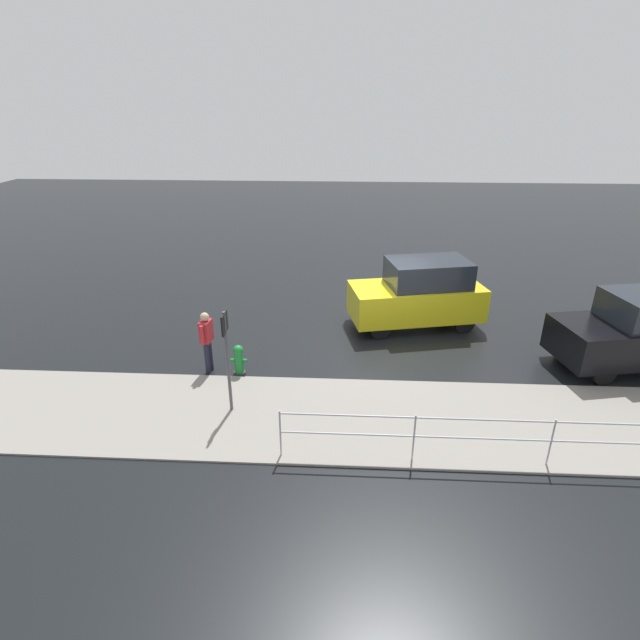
{
  "coord_description": "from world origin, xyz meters",
  "views": [
    {
      "loc": [
        1.11,
        13.29,
        6.38
      ],
      "look_at": [
        1.78,
        0.97,
        0.9
      ],
      "focal_mm": 28.0,
      "sensor_mm": 36.0,
      "label": 1
    }
  ],
  "objects_px": {
    "moving_hatchback": "(419,294)",
    "sign_post": "(227,348)",
    "fire_hydrant": "(239,360)",
    "pedestrian": "(207,337)"
  },
  "relations": [
    {
      "from": "moving_hatchback",
      "to": "fire_hydrant",
      "type": "distance_m",
      "value": 5.88
    },
    {
      "from": "moving_hatchback",
      "to": "sign_post",
      "type": "xyz_separation_m",
      "value": [
        4.69,
        4.89,
        0.55
      ]
    },
    {
      "from": "fire_hydrant",
      "to": "pedestrian",
      "type": "xyz_separation_m",
      "value": [
        0.79,
        -0.11,
        0.56
      ]
    },
    {
      "from": "moving_hatchback",
      "to": "fire_hydrant",
      "type": "height_order",
      "value": "moving_hatchback"
    },
    {
      "from": "fire_hydrant",
      "to": "pedestrian",
      "type": "bearing_deg",
      "value": -7.71
    },
    {
      "from": "pedestrian",
      "to": "sign_post",
      "type": "distance_m",
      "value": 2.07
    },
    {
      "from": "fire_hydrant",
      "to": "pedestrian",
      "type": "distance_m",
      "value": 0.98
    },
    {
      "from": "pedestrian",
      "to": "fire_hydrant",
      "type": "bearing_deg",
      "value": 172.29
    },
    {
      "from": "fire_hydrant",
      "to": "sign_post",
      "type": "bearing_deg",
      "value": 95.34
    },
    {
      "from": "fire_hydrant",
      "to": "sign_post",
      "type": "relative_size",
      "value": 0.33
    }
  ]
}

